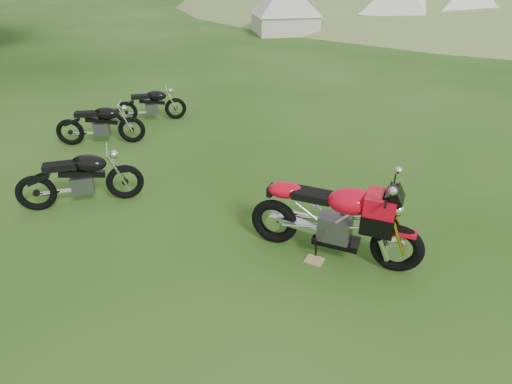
% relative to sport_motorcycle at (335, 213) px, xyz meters
% --- Properties ---
extents(ground, '(120.00, 120.00, 0.00)m').
position_rel_sport_motorcycle_xyz_m(ground, '(-0.92, -0.44, -0.66)').
color(ground, '#1B3D0D').
rests_on(ground, ground).
extents(sport_motorcycle, '(2.27, 1.12, 1.32)m').
position_rel_sport_motorcycle_xyz_m(sport_motorcycle, '(0.00, 0.00, 0.00)').
color(sport_motorcycle, red).
rests_on(sport_motorcycle, ground).
extents(plywood_board, '(0.29, 0.26, 0.02)m').
position_rel_sport_motorcycle_xyz_m(plywood_board, '(-0.22, -0.17, -0.65)').
color(plywood_board, tan).
rests_on(plywood_board, ground).
extents(vintage_moto_a, '(1.91, 1.16, 1.00)m').
position_rel_sport_motorcycle_xyz_m(vintage_moto_a, '(-3.98, 0.89, -0.16)').
color(vintage_moto_a, black).
rests_on(vintage_moto_a, ground).
extents(vintage_moto_b, '(1.85, 0.83, 0.95)m').
position_rel_sport_motorcycle_xyz_m(vintage_moto_b, '(-4.81, 3.42, -0.19)').
color(vintage_moto_b, black).
rests_on(vintage_moto_b, ground).
extents(vintage_moto_d, '(1.69, 0.97, 0.87)m').
position_rel_sport_motorcycle_xyz_m(vintage_moto_d, '(-4.25, 5.00, -0.23)').
color(vintage_moto_d, black).
rests_on(vintage_moto_d, ground).
extents(tent_left, '(3.86, 3.86, 2.67)m').
position_rel_sport_motorcycle_xyz_m(tent_left, '(-1.92, 19.70, 0.67)').
color(tent_left, beige).
rests_on(tent_left, ground).
extents(tent_mid, '(4.22, 4.22, 2.83)m').
position_rel_sport_motorcycle_xyz_m(tent_mid, '(4.11, 20.54, 0.75)').
color(tent_mid, white).
rests_on(tent_mid, ground).
extents(tent_right, '(3.80, 3.80, 2.73)m').
position_rel_sport_motorcycle_xyz_m(tent_right, '(7.44, 19.76, 0.70)').
color(tent_right, white).
rests_on(tent_right, ground).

